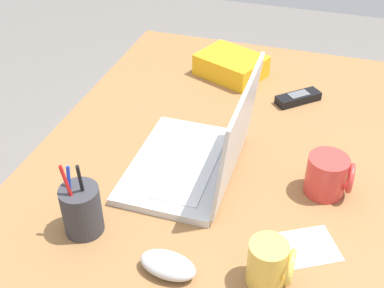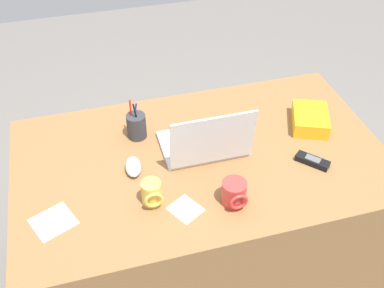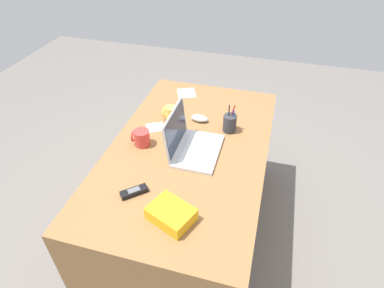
% 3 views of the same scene
% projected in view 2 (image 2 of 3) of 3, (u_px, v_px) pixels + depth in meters
% --- Properties ---
extents(ground_plane, '(6.00, 6.00, 0.00)m').
position_uv_depth(ground_plane, '(200.00, 263.00, 2.32)').
color(ground_plane, slate).
extents(desk, '(1.47, 0.88, 0.72)m').
position_uv_depth(desk, '(200.00, 216.00, 2.08)').
color(desk, olive).
rests_on(desk, ground).
extents(laptop, '(0.34, 0.26, 0.25)m').
position_uv_depth(laptop, '(206.00, 142.00, 1.83)').
color(laptop, silver).
rests_on(laptop, desk).
extents(computer_mouse, '(0.07, 0.12, 0.04)m').
position_uv_depth(computer_mouse, '(133.00, 167.00, 1.77)').
color(computer_mouse, silver).
rests_on(computer_mouse, desk).
extents(coffee_mug_white, '(0.09, 0.10, 0.09)m').
position_uv_depth(coffee_mug_white, '(234.00, 193.00, 1.63)').
color(coffee_mug_white, '#C63833').
rests_on(coffee_mug_white, desk).
extents(coffee_mug_tall, '(0.07, 0.08, 0.09)m').
position_uv_depth(coffee_mug_tall, '(152.00, 193.00, 1.63)').
color(coffee_mug_tall, '#E0BC4C').
rests_on(coffee_mug_tall, desk).
extents(cordless_phone, '(0.12, 0.13, 0.03)m').
position_uv_depth(cordless_phone, '(313.00, 161.00, 1.80)').
color(cordless_phone, black).
rests_on(cordless_phone, desk).
extents(pen_holder, '(0.08, 0.08, 0.17)m').
position_uv_depth(pen_holder, '(136.00, 126.00, 1.90)').
color(pen_holder, '#333338').
rests_on(pen_holder, desk).
extents(snack_bag, '(0.21, 0.23, 0.07)m').
position_uv_depth(snack_bag, '(310.00, 119.00, 1.97)').
color(snack_bag, '#F2AD19').
rests_on(snack_bag, desk).
extents(paper_note_near_laptop, '(0.13, 0.14, 0.00)m').
position_uv_depth(paper_note_near_laptop, '(185.00, 209.00, 1.63)').
color(paper_note_near_laptop, white).
rests_on(paper_note_near_laptop, desk).
extents(paper_note_left, '(0.17, 0.17, 0.00)m').
position_uv_depth(paper_note_left, '(53.00, 222.00, 1.59)').
color(paper_note_left, white).
rests_on(paper_note_left, desk).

